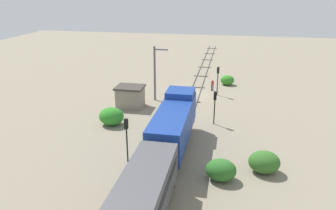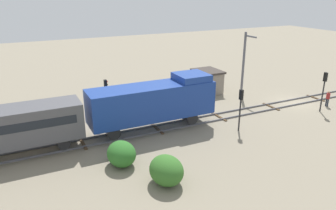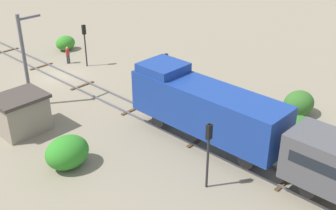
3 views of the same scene
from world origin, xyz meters
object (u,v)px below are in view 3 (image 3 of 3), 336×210
Objects in this scene: traffic_signal_mid at (166,67)px; worker_near_track at (68,54)px; locomotive at (204,106)px; traffic_signal_near at (84,38)px; traffic_signal_far at (208,144)px; catenary_mast at (25,59)px; relay_hut at (21,113)px.

traffic_signal_mid reaches higher than worker_near_track.
worker_near_track is at bearing -97.17° from locomotive.
traffic_signal_near is at bearing -88.91° from traffic_signal_mid.
catenary_mast is at bearing -85.44° from traffic_signal_far.
relay_hut is at bearing 51.31° from catenary_mast.
traffic_signal_mid is 1.08× the size of relay_hut.
worker_near_track is at bearing -138.30° from relay_hut.
worker_near_track is (-2.40, -19.09, -1.78)m from locomotive.
traffic_signal_mid is 10.83m from catenary_mast.
catenary_mast reaches higher than locomotive.
locomotive is 14.39m from catenary_mast.
traffic_signal_near is at bearing -108.46° from traffic_signal_far.
worker_near_track is at bearing -85.39° from traffic_signal_mid.
relay_hut is (9.90, 8.82, 0.40)m from worker_near_track.
locomotive is 12.79m from relay_hut.
locomotive is 3.06× the size of traffic_signal_mid.
relay_hut is at bearing 32.74° from traffic_signal_near.
traffic_signal_near is at bearing 0.81° from worker_near_track.
traffic_signal_near is at bearing -155.69° from catenary_mast.
relay_hut reaches higher than worker_near_track.
traffic_signal_mid is (-0.20, 10.47, -0.21)m from traffic_signal_near.
traffic_signal_near is 1.17× the size of relay_hut.
locomotive reaches higher than relay_hut.
traffic_signal_far is 2.42× the size of worker_near_track.
traffic_signal_mid is 0.92× the size of traffic_signal_far.
traffic_signal_mid is (-3.40, -6.67, -0.12)m from locomotive.
locomotive reaches higher than worker_near_track.
locomotive reaches higher than traffic_signal_far.
relay_hut is (10.90, -3.59, -1.26)m from traffic_signal_mid.
traffic_signal_far is 23.18m from worker_near_track.
traffic_signal_near is 21.48m from traffic_signal_far.
locomotive is 7.49m from traffic_signal_mid.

